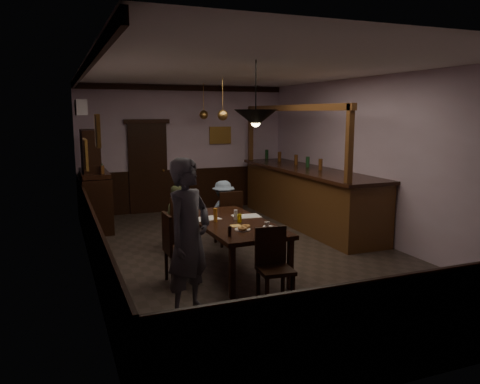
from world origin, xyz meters
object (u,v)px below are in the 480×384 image
sideboard (94,189)px  dining_table (232,226)px  person_seated_right (223,211)px  chair_side (175,245)px  person_seated_left (176,216)px  person_standing (189,238)px  bar_counter (307,195)px  coffee_cup (267,224)px  soda_can (239,218)px  pendant_brass_mid (223,115)px  chair_far_right (229,216)px  chair_near (273,262)px  pendant_brass_far (204,115)px  chair_far_left (180,221)px

sideboard → dining_table: bearing=-63.9°
dining_table → person_seated_right: 1.62m
chair_side → person_seated_left: size_ratio=0.91×
person_standing → bar_counter: 4.93m
dining_table → coffee_cup: bearing=-59.8°
soda_can → pendant_brass_mid: size_ratio=0.15×
dining_table → soda_can: soda_can is taller
person_seated_left → pendant_brass_mid: (1.10, 0.60, 1.75)m
chair_far_right → soda_can: size_ratio=8.23×
chair_far_right → bar_counter: (2.09, 0.88, 0.09)m
person_standing → sideboard: bearing=60.5°
person_seated_left → person_seated_right: 0.90m
chair_side → person_seated_left: bearing=-15.1°
chair_near → bar_counter: bar_counter is taller
dining_table → chair_far_right: chair_far_right is taller
dining_table → person_seated_right: bearing=75.2°
sideboard → chair_side: bearing=-78.2°
chair_near → chair_side: bearing=136.7°
person_seated_left → pendant_brass_far: pendant_brass_far is taller
pendant_brass_mid → pendant_brass_far: 1.87m
dining_table → soda_can: 0.17m
chair_far_left → coffee_cup: chair_far_left is taller
person_seated_right → bar_counter: bearing=-173.1°
chair_far_left → person_seated_right: (0.89, 0.30, 0.04)m
chair_side → soda_can: 1.05m
person_seated_right → chair_side: bearing=44.0°
chair_near → person_seated_right: 2.91m
sideboard → soda_can: bearing=-63.3°
person_seated_left → sideboard: bearing=-42.6°
person_seated_right → pendant_brass_mid: bearing=-118.4°
chair_far_right → chair_side: chair_side is taller
chair_far_right → sideboard: size_ratio=0.49×
chair_near → pendant_brass_far: size_ratio=1.16×
sideboard → pendant_brass_mid: size_ratio=2.49×
chair_far_right → chair_side: 2.01m
chair_far_left → chair_side: bearing=67.9°
coffee_cup → bar_counter: 3.48m
chair_far_right → pendant_brass_far: (0.40, 2.72, 1.76)m
dining_table → sideboard: sideboard is taller
chair_side → person_seated_right: person_seated_right is taller
dining_table → chair_far_right: size_ratio=2.25×
chair_side → bar_counter: size_ratio=0.22×
chair_near → sideboard: sideboard is taller
chair_near → soda_can: chair_near is taller
person_seated_right → pendant_brass_far: bearing=-108.5°
chair_side → person_seated_right: 2.23m
chair_far_left → person_standing: person_standing is taller
chair_side → bar_counter: (3.43, 2.38, 0.09)m
bar_counter → pendant_brass_far: bearing=132.6°
person_seated_left → bar_counter: bar_counter is taller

